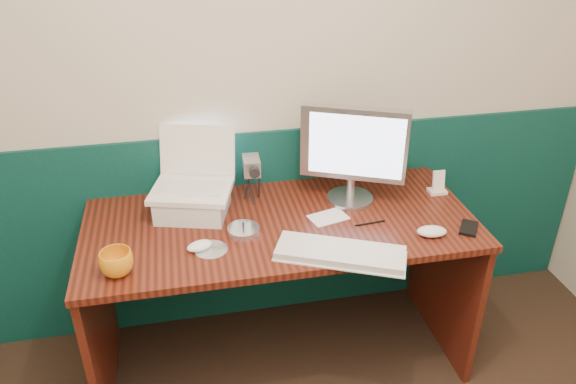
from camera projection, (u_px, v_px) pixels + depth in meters
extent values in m
cube|color=beige|center=(239.00, 78.00, 2.36)|extent=(3.50, 0.04, 2.50)
cube|color=#072F2B|center=(246.00, 229.00, 2.71)|extent=(3.48, 0.02, 1.00)
cube|color=#331209|center=(281.00, 293.00, 2.48)|extent=(1.60, 0.70, 0.75)
cube|color=silver|center=(193.00, 203.00, 2.34)|extent=(0.33, 0.30, 0.10)
cube|color=silver|center=(340.00, 254.00, 2.08)|extent=(0.50, 0.34, 0.03)
ellipsoid|color=white|center=(432.00, 231.00, 2.20)|extent=(0.13, 0.09, 0.04)
ellipsoid|color=white|center=(200.00, 246.00, 2.12)|extent=(0.12, 0.09, 0.03)
imported|color=orange|center=(117.00, 263.00, 1.97)|extent=(0.14, 0.14, 0.09)
cylinder|color=silver|center=(243.00, 230.00, 2.22)|extent=(0.13, 0.13, 0.03)
cylinder|color=silver|center=(211.00, 249.00, 2.13)|extent=(0.13, 0.13, 0.00)
cylinder|color=black|center=(370.00, 223.00, 2.28)|extent=(0.13, 0.02, 0.01)
cube|color=white|center=(328.00, 217.00, 2.33)|extent=(0.18, 0.14, 0.00)
cube|color=white|center=(437.00, 191.00, 2.51)|extent=(0.08, 0.06, 0.01)
cube|color=white|center=(439.00, 181.00, 2.49)|extent=(0.05, 0.03, 0.09)
cube|color=black|center=(469.00, 228.00, 2.25)|extent=(0.11, 0.13, 0.01)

